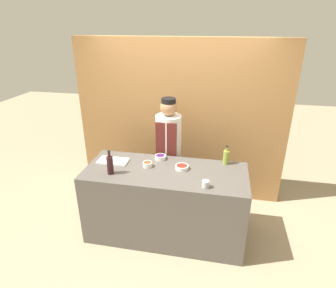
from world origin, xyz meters
name	(u,v)px	position (x,y,z in m)	size (l,w,h in m)	color
ground_plane	(166,231)	(0.00, 0.00, 0.00)	(14.00, 14.00, 0.00)	tan
cabinet_wall	(180,121)	(0.00, 1.08, 1.20)	(3.13, 0.18, 2.40)	olive
counter	(166,203)	(0.00, 0.00, 0.47)	(1.97, 0.81, 0.93)	#514C47
sauce_bowl_brown	(148,164)	(-0.24, 0.06, 0.96)	(0.12, 0.12, 0.06)	white
sauce_bowl_purple	(160,157)	(-0.13, 0.29, 0.96)	(0.14, 0.14, 0.05)	white
sauce_bowl_red	(182,167)	(0.19, 0.08, 0.96)	(0.16, 0.16, 0.05)	white
cutting_board	(113,161)	(-0.71, 0.10, 0.94)	(0.38, 0.20, 0.02)	white
bottle_wine	(110,165)	(-0.62, -0.20, 1.05)	(0.08, 0.08, 0.30)	black
bottle_oil	(226,157)	(0.71, 0.32, 1.03)	(0.08, 0.08, 0.24)	olive
cup_steel	(206,184)	(0.50, -0.28, 0.97)	(0.08, 0.08, 0.08)	#B7B7BC
chef_center	(169,151)	(-0.08, 0.61, 0.91)	(0.35, 0.35, 1.66)	#28282D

